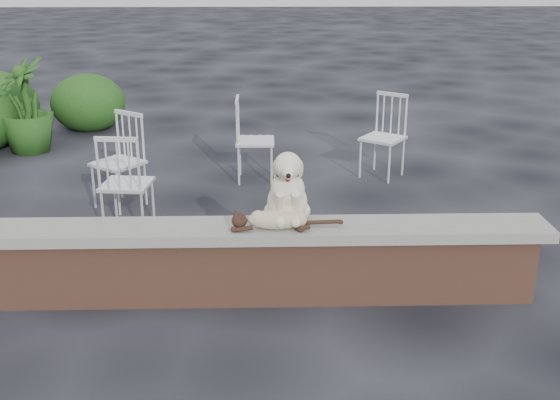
{
  "coord_description": "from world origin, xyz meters",
  "views": [
    {
      "loc": [
        1.04,
        -4.47,
        2.4
      ],
      "look_at": [
        1.16,
        0.2,
        0.7
      ],
      "focal_mm": 43.34,
      "sensor_mm": 36.0,
      "label": 1
    }
  ],
  "objects_px": {
    "dog": "(287,184)",
    "chair_e": "(255,140)",
    "chair_c": "(127,182)",
    "chair_d": "(383,137)",
    "chair_b": "(118,161)",
    "potted_plant_b": "(26,105)",
    "cat": "(277,218)"
  },
  "relations": [
    {
      "from": "chair_e",
      "to": "potted_plant_b",
      "type": "height_order",
      "value": "potted_plant_b"
    },
    {
      "from": "dog",
      "to": "chair_d",
      "type": "xyz_separation_m",
      "value": [
        1.18,
        2.81,
        -0.39
      ]
    },
    {
      "from": "chair_c",
      "to": "chair_d",
      "type": "bearing_deg",
      "value": -142.76
    },
    {
      "from": "cat",
      "to": "chair_b",
      "type": "xyz_separation_m",
      "value": [
        -1.54,
        2.06,
        -0.19
      ]
    },
    {
      "from": "dog",
      "to": "potted_plant_b",
      "type": "distance_m",
      "value": 5.09
    },
    {
      "from": "cat",
      "to": "chair_b",
      "type": "distance_m",
      "value": 2.57
    },
    {
      "from": "chair_d",
      "to": "potted_plant_b",
      "type": "bearing_deg",
      "value": -159.01
    },
    {
      "from": "potted_plant_b",
      "to": "dog",
      "type": "bearing_deg",
      "value": -51.36
    },
    {
      "from": "dog",
      "to": "chair_e",
      "type": "bearing_deg",
      "value": 96.19
    },
    {
      "from": "cat",
      "to": "potted_plant_b",
      "type": "distance_m",
      "value": 5.16
    },
    {
      "from": "chair_d",
      "to": "chair_e",
      "type": "bearing_deg",
      "value": -140.53
    },
    {
      "from": "chair_c",
      "to": "chair_b",
      "type": "height_order",
      "value": "same"
    },
    {
      "from": "potted_plant_b",
      "to": "cat",
      "type": "bearing_deg",
      "value": -53.09
    },
    {
      "from": "dog",
      "to": "cat",
      "type": "height_order",
      "value": "dog"
    },
    {
      "from": "chair_c",
      "to": "chair_d",
      "type": "relative_size",
      "value": 1.0
    },
    {
      "from": "cat",
      "to": "chair_e",
      "type": "distance_m",
      "value": 2.88
    },
    {
      "from": "cat",
      "to": "chair_c",
      "type": "distance_m",
      "value": 1.94
    },
    {
      "from": "chair_c",
      "to": "chair_d",
      "type": "height_order",
      "value": "same"
    },
    {
      "from": "chair_c",
      "to": "chair_d",
      "type": "distance_m",
      "value": 3.02
    },
    {
      "from": "chair_c",
      "to": "chair_b",
      "type": "distance_m",
      "value": 0.69
    },
    {
      "from": "chair_d",
      "to": "cat",
      "type": "bearing_deg",
      "value": -77.15
    },
    {
      "from": "cat",
      "to": "potted_plant_b",
      "type": "relative_size",
      "value": 0.78
    },
    {
      "from": "dog",
      "to": "chair_e",
      "type": "xyz_separation_m",
      "value": [
        -0.26,
        2.72,
        -0.39
      ]
    },
    {
      "from": "chair_c",
      "to": "chair_b",
      "type": "bearing_deg",
      "value": -66.02
    },
    {
      "from": "dog",
      "to": "chair_b",
      "type": "distance_m",
      "value": 2.53
    },
    {
      "from": "chair_e",
      "to": "potted_plant_b",
      "type": "xyz_separation_m",
      "value": [
        -2.92,
        1.26,
        0.13
      ]
    },
    {
      "from": "cat",
      "to": "chair_b",
      "type": "bearing_deg",
      "value": 127.52
    },
    {
      "from": "chair_b",
      "to": "potted_plant_b",
      "type": "distance_m",
      "value": 2.59
    },
    {
      "from": "chair_e",
      "to": "chair_d",
      "type": "distance_m",
      "value": 1.44
    },
    {
      "from": "chair_c",
      "to": "potted_plant_b",
      "type": "bearing_deg",
      "value": -50.76
    },
    {
      "from": "chair_b",
      "to": "chair_d",
      "type": "distance_m",
      "value": 2.94
    },
    {
      "from": "chair_e",
      "to": "chair_b",
      "type": "bearing_deg",
      "value": 121.27
    }
  ]
}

